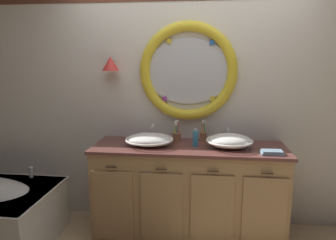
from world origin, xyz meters
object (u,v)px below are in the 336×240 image
sink_basin_left (149,139)px  sink_basin_right (229,141)px  toothbrush_holder_right (203,136)px  soap_dispenser (195,138)px  folded_hand_towel (272,152)px  toothbrush_holder_left (177,136)px

sink_basin_left → sink_basin_right: bearing=0.0°
toothbrush_holder_right → soap_dispenser: size_ratio=1.24×
sink_basin_right → folded_hand_towel: 0.39m
sink_basin_left → folded_hand_towel: 1.12m
sink_basin_left → toothbrush_holder_left: bearing=37.9°
soap_dispenser → folded_hand_towel: (0.67, -0.19, -0.06)m
sink_basin_left → toothbrush_holder_right: 0.56m
toothbrush_holder_left → toothbrush_holder_right: toothbrush_holder_right is taller
toothbrush_holder_left → soap_dispenser: bearing=-39.0°
toothbrush_holder_left → soap_dispenser: toothbrush_holder_left is taller
sink_basin_left → folded_hand_towel: size_ratio=2.45×
sink_basin_left → soap_dispenser: 0.44m
sink_basin_left → toothbrush_holder_left: size_ratio=2.17×
sink_basin_left → sink_basin_right: sink_basin_right is taller
sink_basin_left → sink_basin_right: size_ratio=1.07×
sink_basin_right → folded_hand_towel: bearing=-24.3°
sink_basin_right → toothbrush_holder_right: 0.34m
sink_basin_left → toothbrush_holder_right: toothbrush_holder_right is taller
sink_basin_right → soap_dispenser: soap_dispenser is taller
sink_basin_left → soap_dispenser: (0.44, 0.03, 0.02)m
soap_dispenser → folded_hand_towel: 0.70m
toothbrush_holder_right → sink_basin_right: bearing=-43.2°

